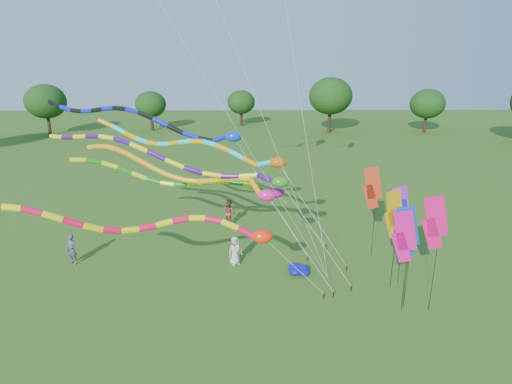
{
  "coord_description": "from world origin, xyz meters",
  "views": [
    {
      "loc": [
        -1.49,
        -15.5,
        11.11
      ],
      "look_at": [
        -1.19,
        4.5,
        4.8
      ],
      "focal_mm": 30.0,
      "sensor_mm": 36.0,
      "label": 1
    }
  ],
  "objects_px": {
    "person_c": "(229,212)",
    "blue_nylon_heap": "(296,269)",
    "person_a": "(235,251)",
    "tube_kite_red": "(178,227)",
    "tube_kite_orange": "(198,176)",
    "person_b": "(72,249)"
  },
  "relations": [
    {
      "from": "person_a",
      "to": "person_c",
      "type": "relative_size",
      "value": 0.89
    },
    {
      "from": "tube_kite_red",
      "to": "tube_kite_orange",
      "type": "relative_size",
      "value": 1.03
    },
    {
      "from": "tube_kite_red",
      "to": "person_c",
      "type": "bearing_deg",
      "value": 74.7
    },
    {
      "from": "tube_kite_red",
      "to": "person_a",
      "type": "relative_size",
      "value": 7.99
    },
    {
      "from": "person_a",
      "to": "person_b",
      "type": "height_order",
      "value": "person_b"
    },
    {
      "from": "blue_nylon_heap",
      "to": "person_b",
      "type": "distance_m",
      "value": 12.51
    },
    {
      "from": "tube_kite_red",
      "to": "tube_kite_orange",
      "type": "distance_m",
      "value": 3.84
    },
    {
      "from": "tube_kite_red",
      "to": "person_c",
      "type": "distance_m",
      "value": 10.81
    },
    {
      "from": "tube_kite_red",
      "to": "person_b",
      "type": "xyz_separation_m",
      "value": [
        -6.78,
        4.47,
        -3.12
      ]
    },
    {
      "from": "person_b",
      "to": "person_c",
      "type": "relative_size",
      "value": 0.97
    },
    {
      "from": "person_b",
      "to": "blue_nylon_heap",
      "type": "bearing_deg",
      "value": 24.32
    },
    {
      "from": "tube_kite_orange",
      "to": "person_c",
      "type": "bearing_deg",
      "value": 102.61
    },
    {
      "from": "person_c",
      "to": "blue_nylon_heap",
      "type": "bearing_deg",
      "value": 169.78
    },
    {
      "from": "person_b",
      "to": "person_c",
      "type": "xyz_separation_m",
      "value": [
        8.53,
        5.74,
        0.03
      ]
    },
    {
      "from": "tube_kite_orange",
      "to": "person_a",
      "type": "relative_size",
      "value": 7.75
    },
    {
      "from": "tube_kite_orange",
      "to": "blue_nylon_heap",
      "type": "relative_size",
      "value": 9.68
    },
    {
      "from": "blue_nylon_heap",
      "to": "person_c",
      "type": "bearing_deg",
      "value": 119.33
    },
    {
      "from": "tube_kite_red",
      "to": "blue_nylon_heap",
      "type": "xyz_separation_m",
      "value": [
        5.66,
        3.26,
        -3.81
      ]
    },
    {
      "from": "tube_kite_orange",
      "to": "person_a",
      "type": "distance_m",
      "value": 4.95
    },
    {
      "from": "person_a",
      "to": "person_c",
      "type": "height_order",
      "value": "person_c"
    },
    {
      "from": "tube_kite_orange",
      "to": "person_b",
      "type": "xyz_separation_m",
      "value": [
        -7.3,
        0.91,
        -4.47
      ]
    },
    {
      "from": "tube_kite_red",
      "to": "person_a",
      "type": "distance_m",
      "value": 5.85
    }
  ]
}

